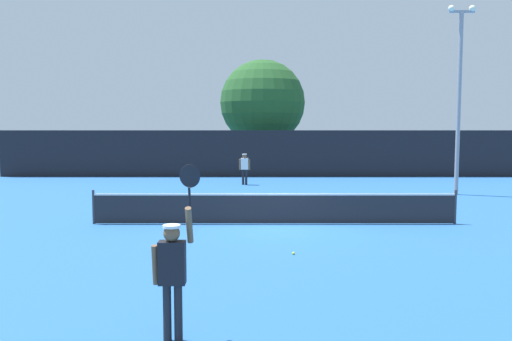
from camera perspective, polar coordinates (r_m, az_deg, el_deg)
name	(u,v)px	position (r m, az deg, el deg)	size (l,w,h in m)	color
ground_plane	(273,224)	(16.87, 1.83, -5.68)	(120.00, 120.00, 0.00)	#235693
tennis_net	(273,208)	(16.79, 1.84, -3.96)	(11.37, 0.08, 1.07)	#232328
perimeter_fence	(264,154)	(31.69, 0.91, 1.81)	(31.43, 0.12, 2.74)	black
player_serving	(172,264)	(7.85, -8.93, -9.81)	(0.67, 0.40, 2.55)	black
player_receiving	(243,166)	(27.49, -1.35, 0.48)	(0.57, 0.23, 1.59)	white
tennis_ball	(292,253)	(13.01, 3.87, -8.76)	(0.07, 0.07, 0.07)	#CCE033
light_pole	(458,88)	(25.22, 20.64, 8.17)	(1.18, 0.28, 8.20)	gray
large_tree	(261,103)	(35.88, 0.57, 7.22)	(5.63, 5.63, 7.35)	brown
parked_car_near	(282,155)	(40.25, 2.73, 1.63)	(2.48, 4.43, 1.69)	white
parked_car_mid	(415,158)	(38.84, 16.48, 1.31)	(2.46, 4.42, 1.69)	#B7B7BC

